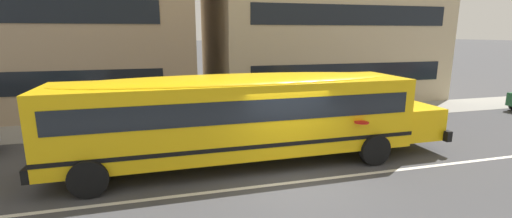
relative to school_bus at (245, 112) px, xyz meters
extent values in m
plane|color=#424244|center=(0.99, -1.84, -1.72)|extent=(400.00, 400.00, 0.00)
cube|color=gray|center=(0.99, 5.72, -1.71)|extent=(120.00, 3.00, 0.01)
cube|color=silver|center=(0.99, -1.84, -1.72)|extent=(110.00, 0.16, 0.01)
cube|color=yellow|center=(-0.25, 0.00, -0.11)|extent=(11.07, 2.58, 2.21)
cube|color=yellow|center=(6.08, 0.04, -0.66)|extent=(1.62, 2.12, 1.11)
cube|color=black|center=(6.88, 0.04, -1.04)|extent=(0.22, 2.51, 0.36)
cube|color=black|center=(-5.86, -0.04, -1.04)|extent=(0.22, 2.51, 0.36)
cube|color=black|center=(-0.25, 0.00, 0.29)|extent=(10.40, 2.62, 0.64)
cube|color=black|center=(-0.25, 0.00, -0.76)|extent=(11.09, 2.61, 0.12)
ellipsoid|color=yellow|center=(-0.25, 0.00, 0.99)|extent=(10.62, 2.38, 0.36)
cylinder|color=red|center=(3.30, -1.42, -0.22)|extent=(0.44, 0.44, 0.03)
cylinder|color=black|center=(3.94, 1.28, -1.22)|extent=(1.01, 0.29, 1.00)
cylinder|color=black|center=(3.96, -1.23, -1.22)|extent=(1.01, 0.29, 1.00)
cylinder|color=black|center=(-4.46, 1.23, -1.22)|extent=(1.01, 0.29, 1.00)
cylinder|color=black|center=(-4.44, -1.28, -1.22)|extent=(1.01, 0.29, 1.00)
cube|color=black|center=(7.95, 7.20, 0.20)|extent=(11.83, 0.04, 1.10)
cube|color=black|center=(7.95, 7.20, 3.40)|extent=(11.83, 0.04, 1.10)
camera|label=1|loc=(-2.48, -10.40, 2.43)|focal=24.33mm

